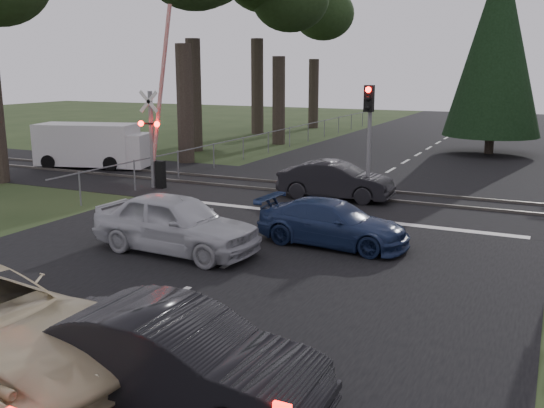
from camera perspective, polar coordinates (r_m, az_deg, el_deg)
The scene contains 16 objects.
ground at distance 12.77m, azimuth -9.76°, elevation -8.88°, with size 120.00×120.00×0.00m, color #263618.
road at distance 21.36m, azimuth 5.74°, elevation 0.02°, with size 14.00×100.00×0.01m, color black.
rail_corridor at distance 23.22m, azimuth 7.41°, elevation 0.99°, with size 120.00×8.00×0.01m, color black.
stop_line at distance 19.71m, azimuth 3.98°, elevation -0.99°, with size 13.00×0.35×0.00m, color silver.
rail_near at distance 22.46m, azimuth 6.78°, elevation 0.73°, with size 120.00×0.12×0.10m, color #59544C.
rail_far at distance 23.95m, azimuth 8.00°, elevation 1.44°, with size 120.00×0.12×0.10m, color #59544C.
crossing_signal at distance 24.23m, azimuth -10.84°, elevation 6.27°, with size 1.62×0.38×6.96m.
traffic_signal_center at distance 21.27m, azimuth 9.09°, elevation 7.51°, with size 0.32×0.48×4.10m.
euc_tree_e at distance 49.30m, azimuth 4.05°, elevation 18.24°, with size 6.00×6.00×13.20m.
conifer_tree at distance 35.86m, azimuth 20.43°, elevation 14.00°, with size 5.20×5.20×11.00m.
fence_left at distance 35.68m, azimuth 0.69°, elevation 5.13°, with size 0.10×36.00×1.20m, color slate, non-canonical shape.
dark_hatchback at distance 8.73m, azimuth -9.12°, elevation -14.24°, with size 1.52×4.36×1.44m, color black.
silver_car at distance 15.72m, azimuth -9.04°, elevation -1.81°, with size 1.81×4.50×1.53m, color #B0B3B9.
blue_sedan at distance 16.29m, azimuth 5.74°, elevation -1.81°, with size 1.68×4.14×1.20m, color navy.
dark_car_far at distance 22.06m, azimuth 6.02°, elevation 2.20°, with size 1.44×4.12×1.36m, color black.
white_van at distance 30.27m, azimuth -16.28°, elevation 5.31°, with size 5.65×3.28×2.09m.
Camera 1 is at (6.94, -9.67, 4.64)m, focal length 40.00 mm.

